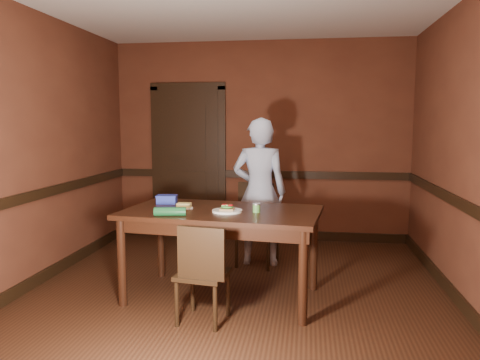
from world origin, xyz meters
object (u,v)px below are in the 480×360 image
(chair_far, at_px, (257,225))
(sandwich_plate, at_px, (227,210))
(person, at_px, (260,192))
(chair_near, at_px, (203,272))
(food_tub, at_px, (167,199))
(sauce_jar, at_px, (256,208))
(cheese_saucer, at_px, (184,206))
(dining_table, at_px, (222,254))

(chair_far, xyz_separation_m, sandwich_plate, (-0.15, -1.12, 0.38))
(person, relative_size, sandwich_plate, 6.24)
(chair_near, distance_m, person, 1.71)
(food_tub, bearing_deg, sauce_jar, -25.57)
(sandwich_plate, xyz_separation_m, sauce_jar, (0.26, 0.02, 0.02))
(chair_near, bearing_deg, food_tub, -47.29)
(sandwich_plate, relative_size, sauce_jar, 3.31)
(sauce_jar, bearing_deg, cheese_saucer, 173.07)
(sauce_jar, height_order, cheese_saucer, sauce_jar)
(chair_far, bearing_deg, person, 78.62)
(dining_table, relative_size, sauce_jar, 21.73)
(cheese_saucer, bearing_deg, chair_far, 61.02)
(person, bearing_deg, food_tub, 43.40)
(chair_far, xyz_separation_m, food_tub, (-0.80, -0.79, 0.40))
(sauce_jar, xyz_separation_m, food_tub, (-0.92, 0.32, 0.00))
(chair_far, xyz_separation_m, person, (0.02, 0.05, 0.37))
(sandwich_plate, bearing_deg, chair_near, -104.83)
(dining_table, xyz_separation_m, sandwich_plate, (0.06, -0.09, 0.43))
(cheese_saucer, bearing_deg, person, 61.30)
(chair_far, distance_m, sandwich_plate, 1.20)
(dining_table, relative_size, person, 1.05)
(sandwich_plate, bearing_deg, food_tub, 152.86)
(chair_near, relative_size, sauce_jar, 10.17)
(chair_far, distance_m, sauce_jar, 1.18)
(food_tub, bearing_deg, cheese_saucer, -51.47)
(dining_table, xyz_separation_m, chair_far, (0.21, 1.04, 0.05))
(food_tub, bearing_deg, chair_far, 38.10)
(sandwich_plate, xyz_separation_m, cheese_saucer, (-0.42, 0.10, 0.00))
(sauce_jar, distance_m, food_tub, 0.97)
(dining_table, distance_m, food_tub, 0.79)
(chair_near, relative_size, cheese_saucer, 4.92)
(sandwich_plate, distance_m, food_tub, 0.74)
(sandwich_plate, bearing_deg, sauce_jar, 3.50)
(food_tub, bearing_deg, chair_near, -62.17)
(chair_far, bearing_deg, food_tub, -124.62)
(sandwich_plate, height_order, food_tub, food_tub)
(sauce_jar, height_order, food_tub, food_tub)
(dining_table, bearing_deg, chair_far, 84.82)
(chair_far, relative_size, chair_near, 1.12)
(chair_far, relative_size, food_tub, 4.36)
(person, distance_m, cheese_saucer, 1.22)
(chair_far, height_order, food_tub, chair_far)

